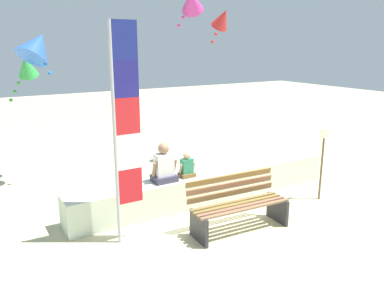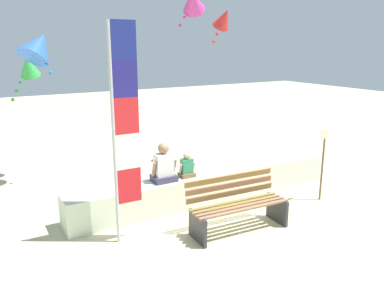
{
  "view_description": "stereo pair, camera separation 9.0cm",
  "coord_description": "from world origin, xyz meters",
  "px_view_note": "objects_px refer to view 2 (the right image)",
  "views": [
    {
      "loc": [
        -3.97,
        -5.05,
        2.98
      ],
      "look_at": [
        -0.37,
        0.97,
        1.18
      ],
      "focal_mm": 36.36,
      "sensor_mm": 36.0,
      "label": 1
    },
    {
      "loc": [
        -3.89,
        -5.09,
        2.98
      ],
      "look_at": [
        -0.37,
        0.97,
        1.18
      ],
      "focal_mm": 36.36,
      "sensor_mm": 36.0,
      "label": 2
    }
  ],
  "objects_px": {
    "flag_banner": "(122,123)",
    "kite_magenta": "(193,1)",
    "person_adult": "(164,166)",
    "sign_post": "(323,159)",
    "park_bench": "(237,205)",
    "person_child": "(187,167)",
    "kite_red": "(224,19)",
    "kite_green": "(28,67)",
    "kite_blue": "(38,46)"
  },
  "relations": [
    {
      "from": "park_bench",
      "to": "flag_banner",
      "type": "xyz_separation_m",
      "value": [
        -1.7,
        0.57,
        1.44
      ]
    },
    {
      "from": "person_adult",
      "to": "kite_magenta",
      "type": "height_order",
      "value": "kite_magenta"
    },
    {
      "from": "person_child",
      "to": "kite_red",
      "type": "height_order",
      "value": "kite_red"
    },
    {
      "from": "flag_banner",
      "to": "kite_blue",
      "type": "height_order",
      "value": "kite_blue"
    },
    {
      "from": "flag_banner",
      "to": "sign_post",
      "type": "xyz_separation_m",
      "value": [
        3.89,
        -0.38,
        -1.02
      ]
    },
    {
      "from": "person_adult",
      "to": "person_child",
      "type": "bearing_deg",
      "value": 0.03
    },
    {
      "from": "flag_banner",
      "to": "kite_green",
      "type": "relative_size",
      "value": 3.15
    },
    {
      "from": "person_adult",
      "to": "sign_post",
      "type": "relative_size",
      "value": 0.5
    },
    {
      "from": "person_adult",
      "to": "kite_red",
      "type": "relative_size",
      "value": 0.81
    },
    {
      "from": "person_adult",
      "to": "kite_green",
      "type": "relative_size",
      "value": 0.68
    },
    {
      "from": "flag_banner",
      "to": "kite_blue",
      "type": "xyz_separation_m",
      "value": [
        -0.51,
        3.38,
        1.09
      ]
    },
    {
      "from": "park_bench",
      "to": "flag_banner",
      "type": "distance_m",
      "value": 2.31
    },
    {
      "from": "park_bench",
      "to": "flag_banner",
      "type": "height_order",
      "value": "flag_banner"
    },
    {
      "from": "park_bench",
      "to": "person_adult",
      "type": "height_order",
      "value": "person_adult"
    },
    {
      "from": "kite_blue",
      "to": "kite_green",
      "type": "bearing_deg",
      "value": 112.62
    },
    {
      "from": "kite_blue",
      "to": "park_bench",
      "type": "bearing_deg",
      "value": -60.72
    },
    {
      "from": "person_adult",
      "to": "kite_blue",
      "type": "distance_m",
      "value": 3.73
    },
    {
      "from": "person_adult",
      "to": "kite_red",
      "type": "height_order",
      "value": "kite_red"
    },
    {
      "from": "kite_blue",
      "to": "sign_post",
      "type": "bearing_deg",
      "value": -40.5
    },
    {
      "from": "park_bench",
      "to": "person_child",
      "type": "distance_m",
      "value": 1.33
    },
    {
      "from": "person_child",
      "to": "sign_post",
      "type": "relative_size",
      "value": 0.34
    },
    {
      "from": "park_bench",
      "to": "kite_green",
      "type": "height_order",
      "value": "kite_green"
    },
    {
      "from": "person_child",
      "to": "kite_magenta",
      "type": "height_order",
      "value": "kite_magenta"
    },
    {
      "from": "person_child",
      "to": "kite_red",
      "type": "relative_size",
      "value": 0.55
    },
    {
      "from": "flag_banner",
      "to": "kite_blue",
      "type": "bearing_deg",
      "value": 98.6
    },
    {
      "from": "kite_red",
      "to": "kite_green",
      "type": "bearing_deg",
      "value": 165.69
    },
    {
      "from": "person_child",
      "to": "kite_blue",
      "type": "bearing_deg",
      "value": 126.36
    },
    {
      "from": "kite_green",
      "to": "kite_blue",
      "type": "relative_size",
      "value": 0.94
    },
    {
      "from": "park_bench",
      "to": "flag_banner",
      "type": "relative_size",
      "value": 0.51
    },
    {
      "from": "person_adult",
      "to": "kite_red",
      "type": "xyz_separation_m",
      "value": [
        2.65,
        2.02,
        2.73
      ]
    },
    {
      "from": "park_bench",
      "to": "person_adult",
      "type": "xyz_separation_m",
      "value": [
        -0.71,
        1.26,
        0.44
      ]
    },
    {
      "from": "kite_magenta",
      "to": "person_child",
      "type": "bearing_deg",
      "value": -122.87
    },
    {
      "from": "kite_blue",
      "to": "sign_post",
      "type": "distance_m",
      "value": 6.17
    },
    {
      "from": "person_adult",
      "to": "kite_magenta",
      "type": "xyz_separation_m",
      "value": [
        1.83,
        2.09,
        3.09
      ]
    },
    {
      "from": "kite_red",
      "to": "kite_blue",
      "type": "height_order",
      "value": "kite_red"
    },
    {
      "from": "kite_blue",
      "to": "kite_magenta",
      "type": "bearing_deg",
      "value": -10.14
    },
    {
      "from": "park_bench",
      "to": "sign_post",
      "type": "distance_m",
      "value": 2.24
    },
    {
      "from": "person_child",
      "to": "kite_red",
      "type": "xyz_separation_m",
      "value": [
        2.17,
        2.02,
        2.82
      ]
    },
    {
      "from": "park_bench",
      "to": "person_child",
      "type": "relative_size",
      "value": 3.5
    },
    {
      "from": "sign_post",
      "to": "person_child",
      "type": "bearing_deg",
      "value": 156.15
    },
    {
      "from": "flag_banner",
      "to": "kite_magenta",
      "type": "distance_m",
      "value": 4.48
    },
    {
      "from": "person_adult",
      "to": "kite_blue",
      "type": "height_order",
      "value": "kite_blue"
    },
    {
      "from": "flag_banner",
      "to": "park_bench",
      "type": "bearing_deg",
      "value": -18.45
    },
    {
      "from": "kite_green",
      "to": "sign_post",
      "type": "bearing_deg",
      "value": -42.47
    },
    {
      "from": "kite_red",
      "to": "park_bench",
      "type": "bearing_deg",
      "value": -120.53
    },
    {
      "from": "kite_green",
      "to": "kite_red",
      "type": "relative_size",
      "value": 1.19
    },
    {
      "from": "person_adult",
      "to": "park_bench",
      "type": "bearing_deg",
      "value": -60.61
    },
    {
      "from": "kite_red",
      "to": "sign_post",
      "type": "distance_m",
      "value": 4.14
    },
    {
      "from": "kite_green",
      "to": "kite_magenta",
      "type": "height_order",
      "value": "kite_magenta"
    },
    {
      "from": "kite_green",
      "to": "flag_banner",
      "type": "bearing_deg",
      "value": -79.71
    }
  ]
}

